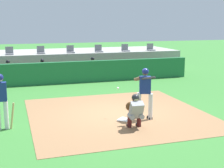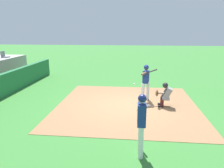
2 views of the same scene
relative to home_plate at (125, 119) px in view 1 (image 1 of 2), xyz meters
name	(u,v)px [view 1 (image 1 of 2)]	position (x,y,z in m)	size (l,w,h in m)	color
ground_plane	(118,114)	(0.00, 0.80, -0.02)	(80.00, 80.00, 0.00)	#387A33
dirt_infield	(118,114)	(0.00, 0.80, -0.02)	(6.40, 6.40, 0.01)	#936B47
home_plate	(125,119)	(0.00, 0.00, 0.00)	(0.44, 0.44, 0.02)	white
batter_at_plate	(145,90)	(0.69, -0.06, 1.01)	(0.60, 0.86, 1.80)	silver
catcher_crouched	(135,110)	(0.01, -0.89, 0.59)	(0.50, 1.76, 1.13)	gray
on_deck_batter	(1,98)	(-4.02, 0.29, 1.00)	(0.58, 0.23, 1.79)	silver
dugout_wall	(80,72)	(0.00, 7.30, 0.58)	(13.00, 0.30, 1.20)	#1E6638
dugout_bench	(77,76)	(0.00, 8.30, 0.20)	(11.80, 0.44, 0.45)	olive
dugout_player_1	(8,72)	(-3.82, 8.14, 0.65)	(0.49, 0.70, 1.30)	#939399
dugout_player_2	(43,70)	(-1.98, 8.14, 0.65)	(0.49, 0.70, 1.30)	#939399
dugout_player_3	(93,68)	(0.96, 8.14, 0.65)	(0.49, 0.70, 1.30)	#939399
stands_platform	(67,61)	(0.00, 11.70, 0.68)	(15.00, 4.40, 1.40)	#9E9E99
stadium_seat_1	(9,52)	(-3.71, 10.18, 1.51)	(0.46, 0.46, 0.48)	slate
stadium_seat_2	(41,52)	(-1.86, 10.18, 1.51)	(0.46, 0.46, 0.48)	slate
stadium_seat_3	(71,51)	(0.00, 10.18, 1.51)	(0.46, 0.46, 0.48)	slate
stadium_seat_4	(99,50)	(1.86, 10.18, 1.51)	(0.46, 0.46, 0.48)	slate
stadium_seat_5	(125,49)	(3.71, 10.18, 1.51)	(0.46, 0.46, 0.48)	slate
stadium_seat_6	(151,49)	(5.57, 10.18, 1.51)	(0.46, 0.46, 0.48)	slate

